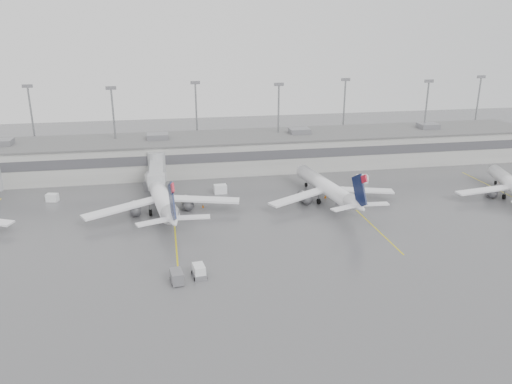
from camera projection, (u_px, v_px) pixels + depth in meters
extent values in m
plane|color=#545457|center=(303.00, 277.00, 71.33)|extent=(260.00, 260.00, 0.00)
cube|color=#9C9C97|center=(241.00, 152.00, 124.06)|extent=(150.00, 16.00, 8.00)
cube|color=#47474C|center=(246.00, 156.00, 116.24)|extent=(150.00, 0.15, 2.20)
cube|color=#606060|center=(240.00, 136.00, 122.76)|extent=(152.00, 17.00, 0.30)
cube|color=slate|center=(1.00, 142.00, 113.05)|extent=(5.00, 4.00, 1.30)
cube|color=slate|center=(428.00, 126.00, 131.13)|extent=(5.00, 4.00, 1.30)
cylinder|color=gray|center=(33.00, 128.00, 122.38)|extent=(0.44, 0.44, 20.00)
cube|color=slate|center=(27.00, 86.00, 119.10)|extent=(2.40, 0.50, 0.80)
cylinder|color=gray|center=(115.00, 131.00, 118.83)|extent=(0.44, 0.44, 20.00)
cube|color=slate|center=(111.00, 88.00, 115.56)|extent=(2.40, 0.50, 0.80)
cylinder|color=gray|center=(197.00, 123.00, 129.26)|extent=(0.44, 0.44, 20.00)
cube|color=slate|center=(195.00, 83.00, 125.99)|extent=(2.40, 0.50, 0.80)
cylinder|color=gray|center=(278.00, 125.00, 125.72)|extent=(0.44, 0.44, 20.00)
cube|color=slate|center=(279.00, 84.00, 122.44)|extent=(2.40, 0.50, 0.80)
cylinder|color=gray|center=(344.00, 118.00, 136.15)|extent=(0.44, 0.44, 20.00)
cube|color=slate|center=(346.00, 80.00, 132.87)|extent=(2.40, 0.50, 0.80)
cylinder|color=gray|center=(425.00, 120.00, 132.60)|extent=(0.44, 0.44, 20.00)
cube|color=slate|center=(429.00, 81.00, 129.33)|extent=(2.40, 0.50, 0.80)
cylinder|color=gray|center=(476.00, 113.00, 143.03)|extent=(0.44, 0.44, 20.00)
cube|color=slate|center=(481.00, 77.00, 139.76)|extent=(2.40, 0.50, 0.80)
cylinder|color=#9FA2A5|center=(157.00, 167.00, 113.24)|extent=(4.00, 4.00, 7.00)
cube|color=#9FA2A5|center=(157.00, 171.00, 106.93)|extent=(2.80, 13.00, 2.60)
cube|color=#9FA2A5|center=(156.00, 182.00, 99.95)|extent=(3.40, 2.40, 3.00)
cylinder|color=gray|center=(157.00, 195.00, 100.88)|extent=(0.70, 0.70, 2.80)
cube|color=black|center=(158.00, 200.00, 101.22)|extent=(2.20, 1.20, 0.70)
cube|color=#D1C10C|center=(174.00, 223.00, 90.67)|extent=(0.25, 40.00, 0.01)
cube|color=#D1C10C|center=(357.00, 210.00, 96.69)|extent=(0.25, 40.00, 0.01)
cylinder|color=white|center=(160.00, 194.00, 95.78)|extent=(6.57, 24.12, 3.26)
cone|color=white|center=(151.00, 175.00, 107.88)|extent=(3.65, 3.47, 3.26)
cone|color=white|center=(173.00, 219.00, 82.67)|extent=(3.99, 5.83, 3.26)
cube|color=white|center=(121.00, 208.00, 91.04)|extent=(13.93, 8.74, 0.38)
cube|color=white|center=(203.00, 199.00, 95.62)|extent=(14.40, 5.22, 0.38)
cube|color=#081033|center=(172.00, 202.00, 81.17)|extent=(1.18, 6.10, 7.11)
cube|color=#B20D23|center=(173.00, 188.00, 78.99)|extent=(0.63, 2.22, 2.06)
cylinder|color=black|center=(154.00, 192.00, 105.45)|extent=(0.51, 1.02, 0.98)
cylinder|color=black|center=(151.00, 212.00, 94.00)|extent=(0.65, 1.25, 1.19)
cylinder|color=black|center=(175.00, 210.00, 95.37)|extent=(0.65, 1.25, 1.19)
cylinder|color=white|center=(324.00, 186.00, 101.70)|extent=(6.01, 22.20, 3.00)
cone|color=white|center=(300.00, 170.00, 112.84)|extent=(3.36, 3.19, 3.00)
cone|color=white|center=(357.00, 205.00, 89.62)|extent=(3.66, 5.37, 3.00)
cube|color=white|center=(298.00, 197.00, 97.35)|extent=(12.82, 8.02, 0.35)
cube|color=white|center=(361.00, 190.00, 101.54)|extent=(13.25, 4.83, 0.35)
cube|color=#081033|center=(359.00, 191.00, 88.24)|extent=(1.08, 5.62, 6.54)
cube|color=#B20D23|center=(364.00, 179.00, 86.24)|extent=(0.58, 2.04, 1.90)
cylinder|color=black|center=(306.00, 185.00, 110.60)|extent=(0.47, 0.94, 0.90)
cylinder|color=black|center=(319.00, 201.00, 100.06)|extent=(0.60, 1.15, 1.10)
cylinder|color=black|center=(337.00, 199.00, 101.32)|extent=(0.60, 1.15, 1.10)
cylinder|color=white|center=(512.00, 184.00, 103.72)|extent=(7.94, 20.09, 2.74)
cone|color=white|center=(492.00, 169.00, 114.40)|extent=(3.32, 3.19, 2.74)
cube|color=white|center=(484.00, 190.00, 102.05)|extent=(11.96, 2.93, 0.32)
cylinder|color=black|center=(496.00, 183.00, 112.22)|extent=(0.53, 0.88, 0.82)
cylinder|color=black|center=(504.00, 197.00, 102.87)|extent=(0.66, 1.08, 1.00)
cube|color=white|center=(199.00, 271.00, 71.11)|extent=(1.84, 2.63, 1.84)
cube|color=slate|center=(199.00, 274.00, 71.29)|extent=(2.09, 3.06, 0.72)
cylinder|color=black|center=(192.00, 273.00, 71.99)|extent=(0.30, 0.60, 0.57)
cylinder|color=black|center=(203.00, 271.00, 72.47)|extent=(0.30, 0.60, 0.57)
cylinder|color=black|center=(195.00, 279.00, 70.15)|extent=(0.30, 0.60, 0.57)
cylinder|color=black|center=(206.00, 277.00, 70.63)|extent=(0.30, 0.60, 0.57)
cube|color=slate|center=(177.00, 277.00, 69.43)|extent=(1.96, 3.00, 1.71)
cylinder|color=black|center=(171.00, 278.00, 70.34)|extent=(0.29, 0.59, 0.56)
cylinder|color=black|center=(183.00, 284.00, 68.94)|extent=(0.29, 0.59, 0.56)
cube|color=white|center=(52.00, 198.00, 101.43)|extent=(2.53, 1.98, 1.58)
cube|color=white|center=(220.00, 189.00, 106.19)|extent=(2.71, 1.87, 1.87)
cube|color=white|center=(362.00, 179.00, 113.44)|extent=(2.58, 1.83, 1.73)
cube|color=slate|center=(151.00, 184.00, 108.89)|extent=(3.00, 3.90, 2.16)
cone|color=orange|center=(203.00, 206.00, 98.11)|extent=(0.42, 0.42, 0.67)
cone|color=orange|center=(325.00, 196.00, 103.42)|extent=(0.49, 0.49, 0.78)
cone|color=orange|center=(499.00, 180.00, 114.28)|extent=(0.42, 0.42, 0.66)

